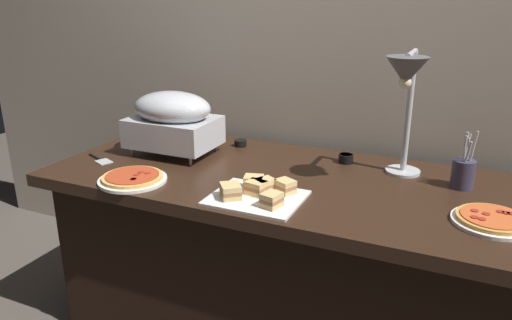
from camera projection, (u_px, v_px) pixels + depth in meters
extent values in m
cube|color=#B7A893|center=(322.00, 52.00, 2.26)|extent=(4.40, 0.04, 2.40)
cube|color=black|center=(281.00, 181.00, 1.98)|extent=(1.90, 0.84, 0.05)
cube|color=black|center=(279.00, 263.00, 2.10)|extent=(1.75, 0.74, 0.71)
cylinder|color=#B7BABF|center=(132.00, 152.00, 2.20)|extent=(0.01, 0.01, 0.04)
cylinder|color=#B7BABF|center=(191.00, 161.00, 2.08)|extent=(0.01, 0.01, 0.04)
cylinder|color=#B7BABF|center=(161.00, 139.00, 2.39)|extent=(0.01, 0.01, 0.04)
cylinder|color=#B7BABF|center=(216.00, 147.00, 2.27)|extent=(0.01, 0.01, 0.04)
cube|color=#B7BABF|center=(174.00, 131.00, 2.21)|extent=(0.39, 0.28, 0.13)
ellipsoid|color=#B7BABF|center=(172.00, 108.00, 2.17)|extent=(0.37, 0.27, 0.15)
cylinder|color=#B7BABF|center=(403.00, 171.00, 2.00)|extent=(0.14, 0.14, 0.01)
cylinder|color=#B7BABF|center=(409.00, 113.00, 1.92)|extent=(0.02, 0.02, 0.48)
cylinder|color=#B7BABF|center=(412.00, 53.00, 1.76)|extent=(0.02, 0.20, 0.02)
cone|color=#595B60|center=(406.00, 71.00, 1.69)|extent=(0.15, 0.15, 0.10)
sphere|color=#F9EAB2|center=(405.00, 83.00, 1.70)|extent=(0.04, 0.04, 0.04)
cylinder|color=white|center=(492.00, 222.00, 1.55)|extent=(0.25, 0.25, 0.01)
cylinder|color=#C68E42|center=(492.00, 218.00, 1.55)|extent=(0.22, 0.22, 0.01)
cylinder|color=#C65628|center=(493.00, 216.00, 1.55)|extent=(0.19, 0.19, 0.00)
cylinder|color=maroon|center=(511.00, 214.00, 1.56)|extent=(0.02, 0.02, 0.00)
cylinder|color=maroon|center=(486.00, 214.00, 1.56)|extent=(0.02, 0.02, 0.00)
cylinder|color=maroon|center=(500.00, 212.00, 1.57)|extent=(0.02, 0.02, 0.00)
cylinder|color=maroon|center=(474.00, 217.00, 1.53)|extent=(0.02, 0.02, 0.00)
cylinder|color=maroon|center=(482.00, 219.00, 1.52)|extent=(0.02, 0.02, 0.00)
cylinder|color=maroon|center=(506.00, 213.00, 1.56)|extent=(0.02, 0.02, 0.00)
cylinder|color=maroon|center=(475.00, 211.00, 1.58)|extent=(0.02, 0.02, 0.00)
cylinder|color=white|center=(133.00, 180.00, 1.91)|extent=(0.27, 0.27, 0.01)
cylinder|color=#DBA856|center=(132.00, 177.00, 1.90)|extent=(0.24, 0.24, 0.01)
cylinder|color=#AD3D1E|center=(132.00, 175.00, 1.90)|extent=(0.21, 0.21, 0.00)
cylinder|color=maroon|center=(148.00, 173.00, 1.91)|extent=(0.02, 0.02, 0.00)
cylinder|color=maroon|center=(141.00, 172.00, 1.92)|extent=(0.02, 0.02, 0.00)
cylinder|color=maroon|center=(134.00, 179.00, 1.85)|extent=(0.02, 0.02, 0.00)
cylinder|color=maroon|center=(137.00, 175.00, 1.89)|extent=(0.02, 0.02, 0.00)
cylinder|color=maroon|center=(133.00, 179.00, 1.85)|extent=(0.02, 0.02, 0.00)
cube|color=white|center=(257.00, 198.00, 1.74)|extent=(0.32, 0.27, 0.01)
cube|color=tan|center=(285.00, 191.00, 1.77)|extent=(0.09, 0.08, 0.02)
cube|color=#9E6642|center=(285.00, 187.00, 1.76)|extent=(0.09, 0.08, 0.01)
cube|color=tan|center=(285.00, 182.00, 1.76)|extent=(0.09, 0.08, 0.02)
cube|color=tan|center=(272.00, 204.00, 1.65)|extent=(0.07, 0.08, 0.02)
cube|color=#9E6642|center=(272.00, 200.00, 1.65)|extent=(0.07, 0.08, 0.01)
cube|color=tan|center=(272.00, 196.00, 1.64)|extent=(0.07, 0.08, 0.02)
cube|color=tan|center=(231.00, 195.00, 1.73)|extent=(0.10, 0.10, 0.02)
cube|color=#9E6642|center=(231.00, 191.00, 1.72)|extent=(0.10, 0.10, 0.01)
cube|color=tan|center=(231.00, 187.00, 1.72)|extent=(0.10, 0.10, 0.02)
cube|color=tan|center=(254.00, 186.00, 1.81)|extent=(0.08, 0.08, 0.02)
cube|color=#9E6642|center=(254.00, 182.00, 1.80)|extent=(0.08, 0.08, 0.01)
cube|color=tan|center=(254.00, 178.00, 1.80)|extent=(0.08, 0.08, 0.02)
cube|color=tan|center=(257.00, 192.00, 1.76)|extent=(0.08, 0.07, 0.02)
cube|color=#9E6642|center=(257.00, 188.00, 1.75)|extent=(0.08, 0.07, 0.01)
cube|color=tan|center=(257.00, 184.00, 1.75)|extent=(0.08, 0.07, 0.02)
cube|color=tan|center=(265.00, 189.00, 1.78)|extent=(0.08, 0.09, 0.02)
cube|color=#9E6642|center=(265.00, 185.00, 1.77)|extent=(0.08, 0.09, 0.01)
cube|color=tan|center=(265.00, 181.00, 1.77)|extent=(0.08, 0.09, 0.02)
cylinder|color=black|center=(240.00, 143.00, 2.34)|extent=(0.06, 0.06, 0.03)
cylinder|color=#562D14|center=(240.00, 141.00, 2.34)|extent=(0.05, 0.05, 0.01)
cylinder|color=black|center=(346.00, 158.00, 2.11)|extent=(0.06, 0.06, 0.04)
cylinder|color=maroon|center=(346.00, 155.00, 2.11)|extent=(0.05, 0.05, 0.01)
cylinder|color=#383347|center=(463.00, 174.00, 1.83)|extent=(0.08, 0.08, 0.11)
cylinder|color=#B7BABF|center=(470.00, 156.00, 1.80)|extent=(0.04, 0.01, 0.18)
cylinder|color=#B7BABF|center=(466.00, 161.00, 1.79)|extent=(0.03, 0.03, 0.16)
cylinder|color=#B7BABF|center=(471.00, 156.00, 1.79)|extent=(0.03, 0.02, 0.19)
cylinder|color=#B7BABF|center=(463.00, 158.00, 1.79)|extent=(0.01, 0.02, 0.18)
cylinder|color=#B7BABF|center=(464.00, 156.00, 1.83)|extent=(0.03, 0.02, 0.17)
cube|color=#B7BABF|center=(104.00, 162.00, 2.12)|extent=(0.09, 0.08, 0.00)
cylinder|color=black|center=(95.00, 157.00, 2.18)|extent=(0.10, 0.05, 0.01)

